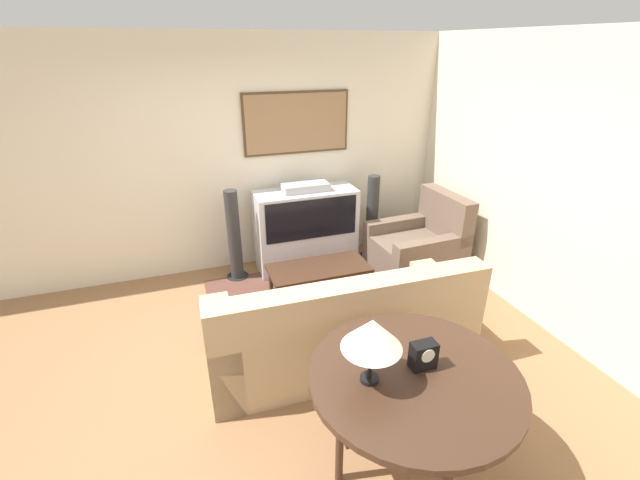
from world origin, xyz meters
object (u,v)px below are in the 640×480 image
at_px(armchair, 418,249).
at_px(speaker_tower_left, 234,238).
at_px(coffee_table, 319,271).
at_px(mantel_clock, 423,355).
at_px(tv, 306,228).
at_px(couch, 342,330).
at_px(console_table, 414,383).
at_px(speaker_tower_right, 372,219).
at_px(table_lamp, 372,335).

distance_m(armchair, speaker_tower_left, 2.19).
bearing_deg(coffee_table, mantel_clock, -91.31).
bearing_deg(mantel_clock, tv, 86.48).
relative_size(couch, console_table, 1.81).
relative_size(tv, coffee_table, 1.16).
bearing_deg(coffee_table, speaker_tower_left, 131.84).
distance_m(tv, speaker_tower_right, 0.88).
height_order(armchair, coffee_table, armchair).
bearing_deg(coffee_table, table_lamp, -101.00).
distance_m(table_lamp, speaker_tower_right, 3.25).
height_order(tv, couch, tv).
distance_m(armchair, mantel_clock, 2.75).
distance_m(console_table, mantel_clock, 0.17).
relative_size(table_lamp, speaker_tower_right, 0.38).
xyz_separation_m(tv, coffee_table, (-0.13, -0.86, -0.12)).
xyz_separation_m(couch, armchair, (1.48, 1.22, -0.02)).
bearing_deg(console_table, coffee_table, 86.73).
relative_size(table_lamp, speaker_tower_left, 0.38).
bearing_deg(table_lamp, speaker_tower_left, 96.99).
relative_size(coffee_table, speaker_tower_left, 0.96).
bearing_deg(speaker_tower_left, table_lamp, -83.01).
bearing_deg(speaker_tower_right, mantel_clock, -110.20).
distance_m(couch, speaker_tower_right, 2.13).
height_order(mantel_clock, speaker_tower_left, speaker_tower_left).
height_order(mantel_clock, speaker_tower_right, speaker_tower_right).
height_order(tv, speaker_tower_right, speaker_tower_right).
relative_size(coffee_table, table_lamp, 2.50).
bearing_deg(speaker_tower_left, armchair, -15.37).
bearing_deg(tv, table_lamp, -100.32).
height_order(armchair, console_table, armchair).
bearing_deg(couch, speaker_tower_right, -120.83).
bearing_deg(table_lamp, couch, 75.63).
bearing_deg(mantel_clock, coffee_table, 88.69).
height_order(tv, console_table, tv).
relative_size(speaker_tower_left, speaker_tower_right, 1.00).
height_order(coffee_table, mantel_clock, mantel_clock).
height_order(tv, speaker_tower_left, speaker_tower_left).
distance_m(tv, couch, 1.85).
height_order(armchair, speaker_tower_left, speaker_tower_left).
xyz_separation_m(table_lamp, speaker_tower_left, (-0.35, 2.87, -0.59)).
height_order(couch, coffee_table, couch).
distance_m(couch, armchair, 1.92).
bearing_deg(armchair, speaker_tower_left, -108.15).
height_order(couch, table_lamp, table_lamp).
distance_m(couch, table_lamp, 1.36).
bearing_deg(armchair, mantel_clock, -34.31).
bearing_deg(speaker_tower_right, speaker_tower_left, 180.00).
xyz_separation_m(mantel_clock, speaker_tower_right, (1.06, 2.87, -0.36)).
bearing_deg(tv, couch, -97.89).
height_order(couch, speaker_tower_right, speaker_tower_right).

